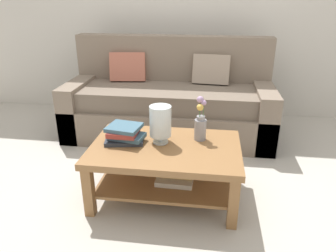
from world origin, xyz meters
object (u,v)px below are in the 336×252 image
(flower_pitcher, at_px, (200,124))
(couch, at_px, (170,102))
(glass_hurricane_vase, at_px, (161,122))
(coffee_table, at_px, (166,160))
(book_stack_main, at_px, (125,134))

(flower_pitcher, bearing_deg, couch, 109.22)
(couch, bearing_deg, glass_hurricane_vase, -85.52)
(coffee_table, bearing_deg, flower_pitcher, 31.92)
(book_stack_main, distance_m, flower_pitcher, 0.59)
(coffee_table, xyz_separation_m, glass_hurricane_vase, (-0.05, 0.05, 0.29))
(book_stack_main, relative_size, glass_hurricane_vase, 1.11)
(couch, relative_size, coffee_table, 1.99)
(glass_hurricane_vase, bearing_deg, couch, 94.48)
(couch, distance_m, book_stack_main, 1.25)
(flower_pitcher, bearing_deg, coffee_table, -148.08)
(couch, distance_m, coffee_table, 1.27)
(coffee_table, xyz_separation_m, flower_pitcher, (0.24, 0.15, 0.26))
(couch, height_order, glass_hurricane_vase, couch)
(glass_hurricane_vase, relative_size, flower_pitcher, 0.84)
(book_stack_main, distance_m, glass_hurricane_vase, 0.30)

